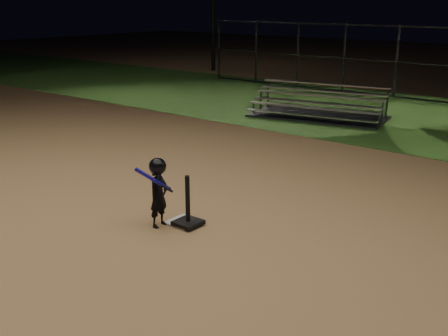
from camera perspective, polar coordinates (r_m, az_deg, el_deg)
ground at (r=8.56m, az=-4.24°, el=-5.70°), size 80.00×80.00×0.00m
grass_strip at (r=16.96m, az=19.58°, el=4.86°), size 60.00×8.00×0.01m
home_plate at (r=8.55m, az=-4.24°, el=-5.62°), size 0.45×0.45×0.02m
batting_tee at (r=8.37m, az=-3.77°, el=-4.97°), size 0.38×0.38×0.78m
child_batter at (r=8.27m, az=-6.85°, el=-2.32°), size 0.43×0.55×1.08m
bleacher_left at (r=16.33m, az=9.73°, el=5.85°), size 4.13×2.57×0.94m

